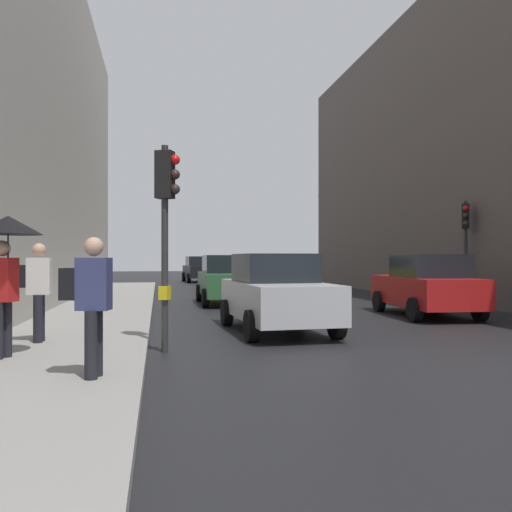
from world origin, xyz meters
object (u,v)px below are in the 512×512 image
Objects in this scene: car_yellow_taxi at (221,273)px; pedestrian_with_black_backpack at (36,286)px; car_red_sedan at (426,285)px; car_green_estate at (227,280)px; traffic_light_mid_street at (466,234)px; pedestrian_with_umbrella at (6,246)px; traffic_light_near_right at (166,209)px; car_silver_hatchback at (276,293)px; car_dark_suv at (199,269)px; pedestrian_with_grey_backpack at (90,298)px.

pedestrian_with_black_backpack is (-5.24, -16.73, 0.29)m from car_yellow_taxi.
car_green_estate is at bearing 134.51° from car_red_sedan.
pedestrian_with_umbrella is (-12.45, -8.00, -0.64)m from traffic_light_mid_street.
car_red_sedan is (7.39, 4.61, -1.65)m from traffic_light_near_right.
traffic_light_near_right is at bearing -13.57° from pedestrian_with_black_backpack.
car_green_estate is 0.98× the size of car_yellow_taxi.
car_silver_hatchback is at bearing 42.86° from traffic_light_near_right.
car_silver_hatchback is at bearing 34.39° from pedestrian_with_umbrella.
traffic_light_near_right reaches higher than traffic_light_mid_street.
car_red_sedan is at bearing -138.51° from traffic_light_mid_street.
pedestrian_with_black_backpack is (-12.35, -6.42, -1.32)m from traffic_light_mid_street.
car_yellow_taxi is at bearing 88.26° from car_silver_hatchback.
traffic_light_near_right reaches higher than car_yellow_taxi.
car_silver_hatchback is 2.43× the size of pedestrian_with_black_backpack.
car_yellow_taxi is 17.53m from pedestrian_with_black_backpack.
car_dark_suv is 2.02× the size of pedestrian_with_umbrella.
pedestrian_with_grey_backpack and pedestrian_with_black_backpack have the same top height.
traffic_light_near_right reaches higher than car_red_sedan.
traffic_light_near_right is 2.07× the size of pedestrian_with_black_backpack.
car_green_estate is at bearing 76.71° from traffic_light_near_right.
car_yellow_taxi is at bearing 124.62° from traffic_light_mid_street.
car_dark_suv is at bearing 89.71° from car_silver_hatchback.
pedestrian_with_umbrella is 1.21× the size of pedestrian_with_black_backpack.
traffic_light_near_right is at bearing -145.28° from traffic_light_mid_street.
car_yellow_taxi is 2.43× the size of pedestrian_with_black_backpack.
pedestrian_with_grey_backpack is (-11.04, -9.57, -1.32)m from traffic_light_mid_street.
car_green_estate is at bearing 75.13° from pedestrian_with_grey_backpack.
pedestrian_with_grey_backpack is (-0.98, -2.59, -1.36)m from traffic_light_near_right.
car_dark_suv is (-4.76, 22.97, 0.00)m from car_red_sedan.
pedestrian_with_black_backpack reaches higher than car_silver_hatchback.
traffic_light_mid_street is 3.92m from car_red_sedan.
pedestrian_with_grey_backpack is at bearing -101.19° from car_yellow_taxi.
traffic_light_mid_street reaches higher than pedestrian_with_grey_backpack.
traffic_light_near_right is 0.85× the size of car_red_sedan.
pedestrian_with_umbrella is at bearing 131.76° from pedestrian_with_grey_backpack.
traffic_light_mid_street is 0.98× the size of traffic_light_near_right.
car_silver_hatchback is 14.97m from car_yellow_taxi.
pedestrian_with_grey_backpack is 1.00× the size of pedestrian_with_black_backpack.
pedestrian_with_grey_backpack is at bearing -139.27° from car_red_sedan.
car_dark_suv is at bearing 91.83° from car_yellow_taxi.
car_yellow_taxi is (-7.11, 10.30, -1.60)m from traffic_light_mid_street.
car_green_estate is 17.81m from car_dark_suv.
car_silver_hatchback is at bearing -148.39° from traffic_light_mid_street.
car_silver_hatchback is 5.11m from pedestrian_with_black_backpack.
car_yellow_taxi and car_dark_suv have the same top height.
traffic_light_near_right reaches higher than car_silver_hatchback.
traffic_light_near_right is 0.85× the size of car_silver_hatchback.
pedestrian_with_black_backpack is (-4.91, -27.03, 0.29)m from car_dark_suv.
car_red_sedan and car_silver_hatchback have the same top height.
pedestrian_with_black_backpack is (-1.31, 3.15, 0.00)m from pedestrian_with_grey_backpack.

